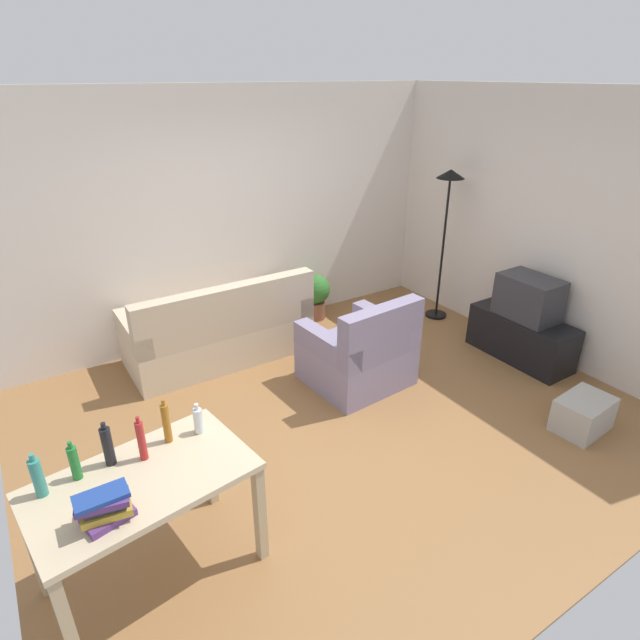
{
  "coord_description": "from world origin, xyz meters",
  "views": [
    {
      "loc": [
        -2.2,
        -3.08,
        2.79
      ],
      "look_at": [
        0.1,
        0.5,
        0.75
      ],
      "focal_mm": 29.09,
      "sensor_mm": 36.0,
      "label": 1
    }
  ],
  "objects": [
    {
      "name": "bottle_green",
      "position": [
        -2.13,
        -0.5,
        0.87
      ],
      "size": [
        0.05,
        0.05,
        0.25
      ],
      "color": "#1E722D",
      "rests_on": "desk"
    },
    {
      "name": "tv_stand",
      "position": [
        2.25,
        -0.12,
        0.24
      ],
      "size": [
        0.44,
        1.1,
        0.48
      ],
      "rotation": [
        0.0,
        0.0,
        1.57
      ],
      "color": "black",
      "rests_on": "ground_plane"
    },
    {
      "name": "book_stack",
      "position": [
        -2.06,
        -0.9,
        0.84
      ],
      "size": [
        0.28,
        0.22,
        0.18
      ],
      "color": "#593372",
      "rests_on": "desk"
    },
    {
      "name": "potted_plant",
      "position": [
        0.93,
        1.9,
        0.33
      ],
      "size": [
        0.36,
        0.36,
        0.57
      ],
      "color": "brown",
      "rests_on": "ground_plane"
    },
    {
      "name": "bottle_amber",
      "position": [
        -1.61,
        -0.46,
        0.89
      ],
      "size": [
        0.05,
        0.05,
        0.3
      ],
      "color": "#9E6019",
      "rests_on": "desk"
    },
    {
      "name": "armchair",
      "position": [
        0.5,
        0.4,
        0.32
      ],
      "size": [
        0.96,
        0.9,
        0.92
      ],
      "rotation": [
        0.0,
        0.0,
        3.21
      ],
      "color": "gray",
      "rests_on": "ground_plane"
    },
    {
      "name": "wall_right",
      "position": [
        2.6,
        0.0,
        1.35
      ],
      "size": [
        0.1,
        4.4,
        2.7
      ],
      "primitive_type": "cube",
      "color": "beige",
      "rests_on": "ground_plane"
    },
    {
      "name": "torchiere_lamp",
      "position": [
        2.25,
        1.13,
        1.41
      ],
      "size": [
        0.32,
        0.32,
        1.81
      ],
      "color": "black",
      "rests_on": "ground_plane"
    },
    {
      "name": "ground_plane",
      "position": [
        0.0,
        0.0,
        -0.01
      ],
      "size": [
        5.2,
        4.4,
        0.02
      ],
      "primitive_type": "cube",
      "color": "olive"
    },
    {
      "name": "bottle_dark",
      "position": [
        -1.95,
        -0.48,
        0.89
      ],
      "size": [
        0.06,
        0.06,
        0.28
      ],
      "color": "black",
      "rests_on": "desk"
    },
    {
      "name": "desk",
      "position": [
        -1.84,
        -0.69,
        0.65
      ],
      "size": [
        1.28,
        0.86,
        0.76
      ],
      "rotation": [
        0.0,
        0.0,
        0.14
      ],
      "color": "#C6B28E",
      "rests_on": "ground_plane"
    },
    {
      "name": "bottle_tall",
      "position": [
        -2.32,
        -0.53,
        0.88
      ],
      "size": [
        0.06,
        0.06,
        0.27
      ],
      "color": "teal",
      "rests_on": "desk"
    },
    {
      "name": "wall_rear",
      "position": [
        0.0,
        2.2,
        1.35
      ],
      "size": [
        5.2,
        0.1,
        2.7
      ],
      "primitive_type": "cube",
      "color": "silver",
      "rests_on": "ground_plane"
    },
    {
      "name": "tv",
      "position": [
        2.25,
        -0.12,
        0.7
      ],
      "size": [
        0.41,
        0.6,
        0.44
      ],
      "rotation": [
        0.0,
        0.0,
        1.57
      ],
      "color": "#2D2D33",
      "rests_on": "tv_stand"
    },
    {
      "name": "couch",
      "position": [
        -0.45,
        1.59,
        0.31
      ],
      "size": [
        1.88,
        0.84,
        0.92
      ],
      "rotation": [
        0.0,
        0.0,
        3.14
      ],
      "color": "beige",
      "rests_on": "ground_plane"
    },
    {
      "name": "storage_box",
      "position": [
        1.67,
        -1.23,
        0.15
      ],
      "size": [
        0.51,
        0.38,
        0.3
      ],
      "primitive_type": "cube",
      "rotation": [
        0.0,
        0.0,
        0.08
      ],
      "color": "#A8A399",
      "rests_on": "ground_plane"
    },
    {
      "name": "bottle_red",
      "position": [
        -1.78,
        -0.54,
        0.89
      ],
      "size": [
        0.05,
        0.05,
        0.29
      ],
      "color": "#AD2323",
      "rests_on": "desk"
    },
    {
      "name": "bottle_clear",
      "position": [
        -1.42,
        -0.47,
        0.85
      ],
      "size": [
        0.06,
        0.06,
        0.21
      ],
      "color": "silver",
      "rests_on": "desk"
    }
  ]
}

